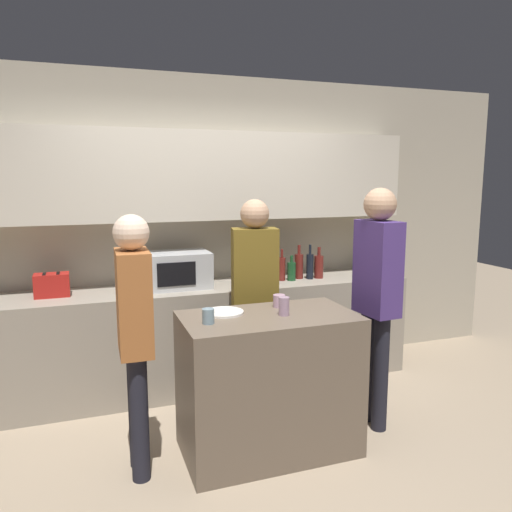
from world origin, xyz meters
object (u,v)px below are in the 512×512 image
(bottle_2, at_px, (270,268))
(plate_on_island, at_px, (224,312))
(bottle_0, at_px, (252,271))
(bottle_6, at_px, (310,266))
(potted_plant, at_px, (366,253))
(person_right, at_px, (255,288))
(bottle_4, at_px, (291,271))
(person_left, at_px, (377,286))
(person_center, at_px, (135,324))
(bottle_7, at_px, (319,266))
(cup_2, at_px, (208,316))
(toaster, at_px, (52,285))
(cup_0, at_px, (279,301))
(cup_1, at_px, (284,306))
(bottle_1, at_px, (262,269))
(bottle_3, at_px, (282,268))
(microwave, at_px, (178,270))
(bottle_5, at_px, (299,266))

(bottle_2, bearing_deg, plate_on_island, -124.18)
(bottle_0, xyz_separation_m, bottle_6, (0.53, -0.07, 0.03))
(potted_plant, distance_m, person_right, 1.50)
(bottle_4, xyz_separation_m, person_left, (0.19, -1.07, 0.07))
(bottle_4, bearing_deg, person_center, -143.40)
(person_left, bearing_deg, bottle_7, -8.69)
(bottle_4, xyz_separation_m, cup_2, (-1.07, -1.18, -0.00))
(bottle_7, bearing_deg, cup_2, -138.32)
(toaster, height_order, bottle_4, bottle_4)
(toaster, xyz_separation_m, cup_2, (0.94, -1.25, -0.00))
(plate_on_island, xyz_separation_m, cup_0, (0.40, 0.03, 0.03))
(cup_2, bearing_deg, cup_1, 2.11)
(bottle_1, distance_m, plate_on_island, 1.24)
(plate_on_island, bearing_deg, bottle_3, 50.86)
(bottle_3, bearing_deg, person_center, -141.15)
(bottle_4, relative_size, person_left, 0.13)
(bottle_6, height_order, plate_on_island, bottle_6)
(microwave, relative_size, person_left, 0.30)
(potted_plant, height_order, person_right, person_right)
(person_left, bearing_deg, person_right, 51.05)
(cup_2, bearing_deg, bottle_2, 55.11)
(bottle_3, bearing_deg, bottle_5, 9.93)
(microwave, distance_m, bottle_0, 0.67)
(bottle_1, height_order, bottle_5, bottle_5)
(bottle_5, bearing_deg, bottle_4, -149.34)
(microwave, bearing_deg, cup_0, -64.00)
(bottle_1, bearing_deg, bottle_3, -9.04)
(toaster, height_order, cup_1, toaster)
(bottle_1, height_order, person_left, person_left)
(bottle_0, bearing_deg, person_right, -107.43)
(bottle_2, distance_m, cup_1, 1.33)
(cup_1, bearing_deg, bottle_6, 57.54)
(bottle_1, bearing_deg, microwave, 179.36)
(bottle_6, bearing_deg, bottle_4, -177.75)
(bottle_4, bearing_deg, bottle_2, 148.23)
(bottle_6, bearing_deg, bottle_5, 149.18)
(bottle_5, bearing_deg, cup_0, -120.85)
(bottle_5, height_order, cup_0, bottle_5)
(microwave, xyz_separation_m, plate_on_island, (0.10, -1.06, -0.10))
(toaster, bearing_deg, microwave, -0.09)
(potted_plant, xyz_separation_m, person_center, (-2.31, -1.18, -0.14))
(microwave, relative_size, potted_plant, 1.32)
(microwave, xyz_separation_m, bottle_1, (0.75, -0.01, -0.04))
(toaster, relative_size, person_center, 0.16)
(bottle_2, height_order, cup_2, bottle_2)
(bottle_6, height_order, person_left, person_left)
(bottle_1, height_order, bottle_6, bottle_6)
(toaster, bearing_deg, bottle_1, -0.33)
(bottle_2, distance_m, bottle_4, 0.20)
(person_center, bearing_deg, cup_1, 88.11)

